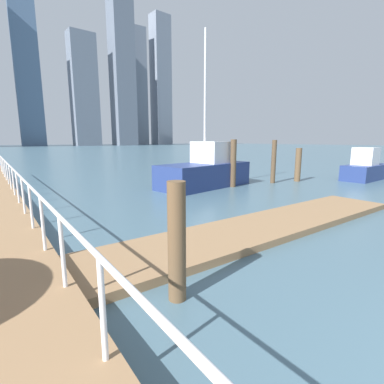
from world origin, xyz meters
name	(u,v)px	position (x,y,z in m)	size (l,w,h in m)	color
ground_plane	(67,181)	(0.00, 20.00, 0.00)	(300.00, 300.00, 0.00)	#476675
floating_dock	(262,227)	(2.15, 6.43, 0.09)	(11.30, 2.00, 0.18)	#93704C
boardwalk_railing	(25,189)	(-3.15, 9.84, 1.24)	(0.06, 28.93, 1.08)	white
dock_piling_0	(233,163)	(6.73, 12.34, 1.26)	(0.31, 0.31, 2.53)	brown
dock_piling_1	(274,162)	(9.62, 11.96, 1.25)	(0.27, 0.27, 2.50)	brown
dock_piling_2	(177,242)	(-1.66, 4.93, 0.95)	(0.28, 0.28, 1.89)	brown
dock_piling_3	(298,165)	(11.40, 11.53, 1.01)	(0.36, 0.36, 2.02)	brown
moored_boat_2	(206,170)	(5.63, 13.29, 0.87)	(5.74, 3.10, 7.93)	navy
moored_boat_4	(366,169)	(15.59, 9.43, 0.70)	(4.20, 1.72, 2.04)	navy
skyline_tower_3	(24,39)	(13.16, 139.41, 42.26)	(9.22, 6.88, 84.53)	slate
skyline_tower_4	(84,91)	(33.89, 134.12, 23.78)	(10.91, 6.99, 47.57)	slate
skyline_tower_5	(122,56)	(51.73, 133.62, 40.95)	(9.65, 9.27, 81.90)	slate
skyline_tower_6	(136,88)	(66.92, 151.40, 30.98)	(10.94, 6.46, 61.96)	slate
skyline_tower_7	(161,82)	(82.49, 151.08, 35.67)	(10.13, 7.84, 71.33)	gray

